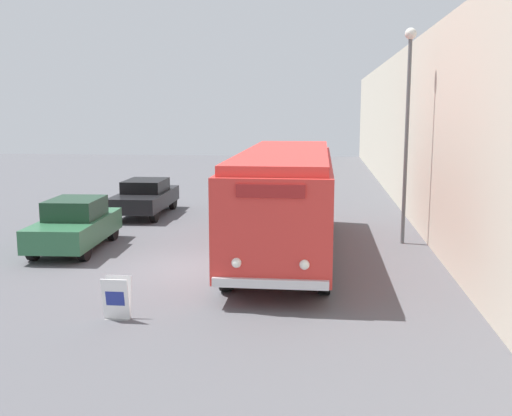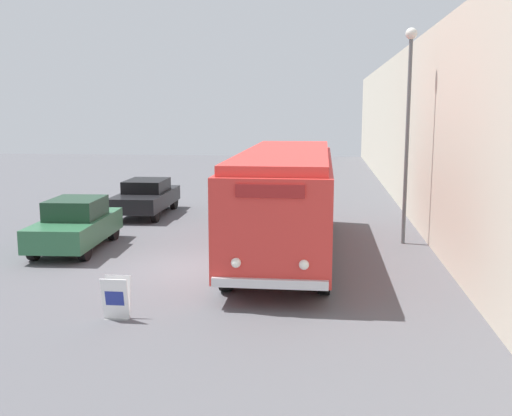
{
  "view_description": "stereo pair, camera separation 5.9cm",
  "coord_description": "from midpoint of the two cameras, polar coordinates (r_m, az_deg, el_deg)",
  "views": [
    {
      "loc": [
        3.56,
        -15.57,
        4.3
      ],
      "look_at": [
        1.92,
        -0.59,
        1.81
      ],
      "focal_mm": 42.0,
      "sensor_mm": 36.0,
      "label": 1
    },
    {
      "loc": [
        3.62,
        -15.56,
        4.3
      ],
      "look_at": [
        1.92,
        -0.59,
        1.81
      ],
      "focal_mm": 42.0,
      "sensor_mm": 36.0,
      "label": 2
    }
  ],
  "objects": [
    {
      "name": "ground_plane",
      "position": [
        16.54,
        -6.52,
        -5.73
      ],
      "size": [
        80.0,
        80.0,
        0.0
      ],
      "primitive_type": "plane",
      "color": "#56565B"
    },
    {
      "name": "building_wall_right",
      "position": [
        25.82,
        14.29,
        7.23
      ],
      "size": [
        0.3,
        60.0,
        6.91
      ],
      "color": "beige",
      "rests_on": "ground_plane"
    },
    {
      "name": "vintage_bus",
      "position": [
        17.85,
        2.75,
        1.25
      ],
      "size": [
        2.63,
        10.81,
        3.11
      ],
      "color": "black",
      "rests_on": "ground_plane"
    },
    {
      "name": "sign_board",
      "position": [
        12.82,
        -13.27,
        -8.42
      ],
      "size": [
        0.56,
        0.34,
        0.89
      ],
      "color": "gray",
      "rests_on": "ground_plane"
    },
    {
      "name": "streetlamp",
      "position": [
        19.55,
        14.17,
        9.28
      ],
      "size": [
        0.36,
        0.36,
        6.77
      ],
      "color": "#595E60",
      "rests_on": "ground_plane"
    },
    {
      "name": "parked_car_near",
      "position": [
        19.31,
        -16.91,
        -1.52
      ],
      "size": [
        1.97,
        4.27,
        1.58
      ],
      "rotation": [
        0.0,
        0.0,
        0.05
      ],
      "color": "black",
      "rests_on": "ground_plane"
    },
    {
      "name": "parked_car_mid",
      "position": [
        24.95,
        -10.56,
        1.08
      ],
      "size": [
        1.9,
        4.53,
        1.45
      ],
      "rotation": [
        0.0,
        0.0,
        0.02
      ],
      "color": "black",
      "rests_on": "ground_plane"
    }
  ]
}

